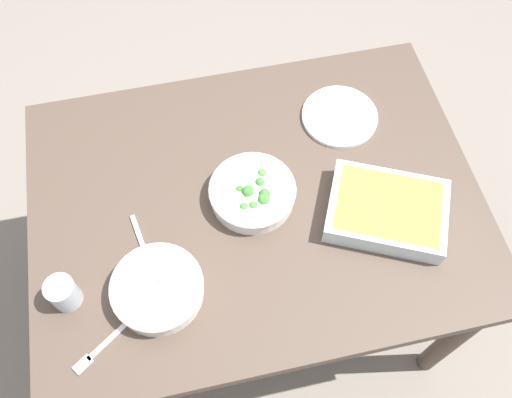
{
  "coord_description": "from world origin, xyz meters",
  "views": [
    {
      "loc": [
        -0.15,
        -0.69,
        2.03
      ],
      "look_at": [
        0.0,
        0.0,
        0.74
      ],
      "focal_mm": 38.73,
      "sensor_mm": 36.0,
      "label": 1
    }
  ],
  "objects_px": {
    "broccoli_bowl": "(252,192)",
    "drink_cup": "(64,294)",
    "stew_bowl": "(157,289)",
    "fork_on_table": "(101,348)",
    "baking_dish": "(387,210)",
    "spoon_by_stew": "(145,252)",
    "side_plate": "(340,116)"
  },
  "relations": [
    {
      "from": "baking_dish",
      "to": "fork_on_table",
      "type": "height_order",
      "value": "baking_dish"
    },
    {
      "from": "broccoli_bowl",
      "to": "stew_bowl",
      "type": "bearing_deg",
      "value": -142.69
    },
    {
      "from": "baking_dish",
      "to": "fork_on_table",
      "type": "bearing_deg",
      "value": -165.97
    },
    {
      "from": "baking_dish",
      "to": "side_plate",
      "type": "bearing_deg",
      "value": 94.13
    },
    {
      "from": "fork_on_table",
      "to": "side_plate",
      "type": "bearing_deg",
      "value": 35.57
    },
    {
      "from": "stew_bowl",
      "to": "baking_dish",
      "type": "height_order",
      "value": "baking_dish"
    },
    {
      "from": "broccoli_bowl",
      "to": "drink_cup",
      "type": "height_order",
      "value": "drink_cup"
    },
    {
      "from": "stew_bowl",
      "to": "drink_cup",
      "type": "distance_m",
      "value": 0.22
    },
    {
      "from": "stew_bowl",
      "to": "fork_on_table",
      "type": "distance_m",
      "value": 0.18
    },
    {
      "from": "spoon_by_stew",
      "to": "fork_on_table",
      "type": "relative_size",
      "value": 1.13
    },
    {
      "from": "drink_cup",
      "to": "side_plate",
      "type": "distance_m",
      "value": 0.89
    },
    {
      "from": "broccoli_bowl",
      "to": "side_plate",
      "type": "distance_m",
      "value": 0.37
    },
    {
      "from": "drink_cup",
      "to": "side_plate",
      "type": "height_order",
      "value": "drink_cup"
    },
    {
      "from": "broccoli_bowl",
      "to": "side_plate",
      "type": "relative_size",
      "value": 1.05
    },
    {
      "from": "side_plate",
      "to": "fork_on_table",
      "type": "distance_m",
      "value": 0.9
    },
    {
      "from": "drink_cup",
      "to": "fork_on_table",
      "type": "relative_size",
      "value": 0.55
    },
    {
      "from": "spoon_by_stew",
      "to": "fork_on_table",
      "type": "height_order",
      "value": "spoon_by_stew"
    },
    {
      "from": "drink_cup",
      "to": "broccoli_bowl",
      "type": "bearing_deg",
      "value": 19.85
    },
    {
      "from": "broccoli_bowl",
      "to": "fork_on_table",
      "type": "distance_m",
      "value": 0.53
    },
    {
      "from": "drink_cup",
      "to": "baking_dish",
      "type": "bearing_deg",
      "value": 3.63
    },
    {
      "from": "stew_bowl",
      "to": "side_plate",
      "type": "distance_m",
      "value": 0.72
    },
    {
      "from": "stew_bowl",
      "to": "spoon_by_stew",
      "type": "xyz_separation_m",
      "value": [
        -0.02,
        0.11,
        -0.03
      ]
    },
    {
      "from": "stew_bowl",
      "to": "drink_cup",
      "type": "relative_size",
      "value": 2.65
    },
    {
      "from": "fork_on_table",
      "to": "drink_cup",
      "type": "bearing_deg",
      "value": 116.27
    },
    {
      "from": "broccoli_bowl",
      "to": "baking_dish",
      "type": "distance_m",
      "value": 0.35
    },
    {
      "from": "baking_dish",
      "to": "drink_cup",
      "type": "height_order",
      "value": "drink_cup"
    },
    {
      "from": "stew_bowl",
      "to": "fork_on_table",
      "type": "xyz_separation_m",
      "value": [
        -0.15,
        -0.1,
        -0.03
      ]
    },
    {
      "from": "broccoli_bowl",
      "to": "fork_on_table",
      "type": "relative_size",
      "value": 1.48
    },
    {
      "from": "drink_cup",
      "to": "spoon_by_stew",
      "type": "xyz_separation_m",
      "value": [
        0.2,
        0.08,
        -0.03
      ]
    },
    {
      "from": "drink_cup",
      "to": "side_plate",
      "type": "bearing_deg",
      "value": 25.81
    },
    {
      "from": "broccoli_bowl",
      "to": "side_plate",
      "type": "height_order",
      "value": "broccoli_bowl"
    },
    {
      "from": "stew_bowl",
      "to": "fork_on_table",
      "type": "height_order",
      "value": "stew_bowl"
    }
  ]
}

